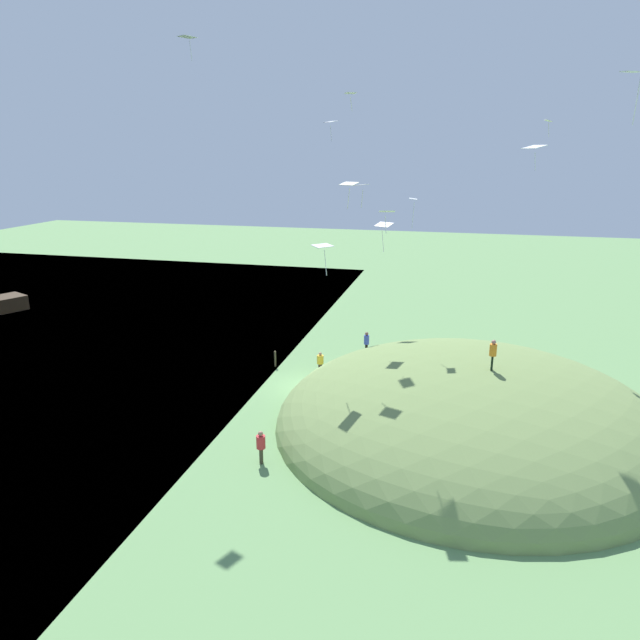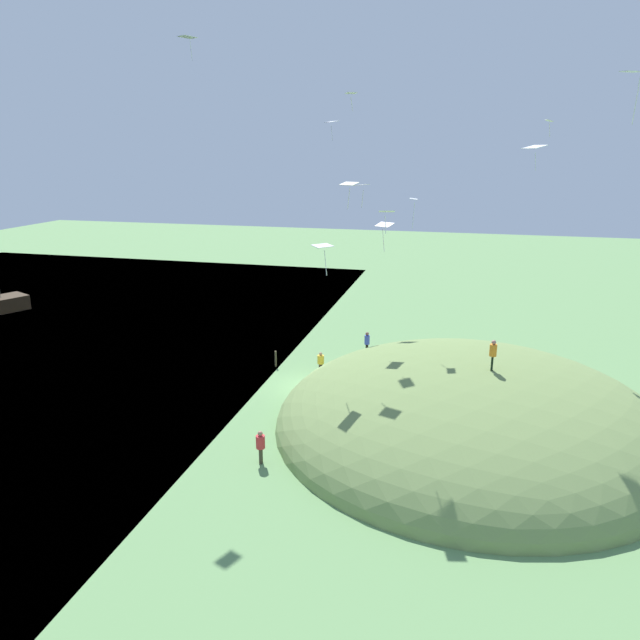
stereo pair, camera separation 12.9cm
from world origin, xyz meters
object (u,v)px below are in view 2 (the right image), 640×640
at_px(kite_1, 332,122).
at_px(person_watching_kites, 493,351).
at_px(kite_4, 414,202).
at_px(mooring_post, 276,359).
at_px(kite_7, 387,212).
at_px(kite_2, 188,38).
at_px(kite_3, 549,122).
at_px(kite_11, 535,147).
at_px(kite_10, 361,186).
at_px(kite_0, 349,185).
at_px(kite_9, 351,94).
at_px(kite_6, 323,247).
at_px(person_walking_path, 321,361).
at_px(kite_8, 632,78).
at_px(person_with_child, 260,443).
at_px(person_near_shore, 367,341).
at_px(kite_5, 384,226).

bearing_deg(kite_1, person_watching_kites, -51.74).
distance_m(kite_4, mooring_post, 15.25).
relative_size(kite_7, mooring_post, 0.94).
distance_m(kite_2, kite_3, 23.10).
xyz_separation_m(kite_3, kite_11, (-1.65, -9.80, -1.65)).
relative_size(kite_4, mooring_post, 1.48).
height_order(kite_10, mooring_post, kite_10).
height_order(kite_0, kite_9, kite_9).
bearing_deg(kite_4, kite_6, -129.66).
bearing_deg(kite_0, person_watching_kites, -13.04).
relative_size(person_walking_path, kite_0, 1.09).
distance_m(kite_6, kite_7, 4.99).
xyz_separation_m(kite_1, kite_9, (3.12, -8.11, 1.33)).
bearing_deg(kite_1, kite_3, -14.75).
xyz_separation_m(kite_9, kite_11, (10.70, -5.76, -3.28)).
distance_m(kite_7, mooring_post, 17.82).
xyz_separation_m(kite_4, kite_10, (-3.44, 1.45, 0.81)).
distance_m(kite_3, kite_8, 18.77).
xyz_separation_m(kite_2, kite_4, (11.94, 4.34, -8.71)).
distance_m(kite_8, mooring_post, 28.54).
height_order(kite_1, mooring_post, kite_1).
height_order(kite_4, kite_10, kite_10).
bearing_deg(kite_0, kite_3, 41.48).
height_order(person_watching_kites, kite_8, kite_8).
bearing_deg(kite_10, person_with_child, -101.90).
bearing_deg(kite_8, kite_1, 124.90).
height_order(person_near_shore, kite_5, kite_5).
distance_m(person_with_child, kite_0, 14.76).
height_order(kite_5, kite_6, kite_5).
bearing_deg(mooring_post, person_watching_kites, -26.50).
relative_size(person_near_shore, kite_1, 1.14).
xyz_separation_m(kite_1, kite_7, (7.00, -18.51, -4.93)).
distance_m(kite_2, kite_5, 17.31).
height_order(person_near_shore, kite_10, kite_10).
relative_size(person_with_child, kite_0, 1.21).
bearing_deg(kite_4, person_watching_kites, -45.34).
distance_m(kite_4, kite_7, 7.67).
xyz_separation_m(person_near_shore, kite_4, (3.22, -3.79, 10.18)).
relative_size(kite_4, kite_7, 1.58).
bearing_deg(person_near_shore, kite_11, -162.73).
height_order(person_near_shore, kite_11, kite_11).
xyz_separation_m(person_with_child, kite_9, (1.62, 13.71, 17.45)).
distance_m(kite_1, kite_2, 16.24).
height_order(person_with_child, kite_5, kite_5).
distance_m(kite_3, kite_6, 18.40).
relative_size(kite_1, kite_6, 0.88).
xyz_separation_m(person_watching_kites, kite_5, (-7.41, 10.28, 5.17)).
distance_m(person_with_child, kite_5, 18.86).
bearing_deg(person_with_child, kite_3, 136.47).
relative_size(kite_3, kite_8, 0.62).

